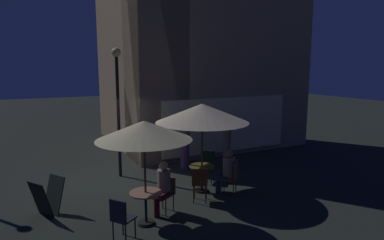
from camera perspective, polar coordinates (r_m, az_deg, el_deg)
ground_plane at (r=10.71m, az=-13.55°, el=-10.23°), size 60.00×60.00×0.00m
cafe_building at (r=14.31m, az=-1.73°, el=14.53°), size 7.74×6.70×9.70m
street_lamp_near_corner at (r=10.68m, az=-12.50°, el=4.49°), size 0.29×0.29×4.06m
menu_sandwich_board at (r=8.83m, az=-23.31°, el=-11.87°), size 0.83×0.80×0.89m
cafe_table_0 at (r=9.55m, az=1.69°, el=-8.97°), size 0.71×0.71×0.75m
cafe_table_1 at (r=7.75m, az=-7.86°, el=-13.46°), size 0.72×0.72×0.75m
patio_umbrella_0 at (r=9.16m, az=1.74°, el=1.15°), size 2.56×2.56×2.50m
patio_umbrella_1 at (r=7.29m, az=-8.13°, el=-1.83°), size 2.09×2.09×2.36m
cafe_chair_0 at (r=10.37m, az=2.61°, el=-7.39°), size 0.60×0.60×0.94m
cafe_chair_1 at (r=8.80m, az=1.33°, el=-10.38°), size 0.54×0.54×0.92m
cafe_chair_2 at (r=9.33m, az=6.87°, el=-9.21°), size 0.59×0.59×0.98m
cafe_chair_3 at (r=7.11m, az=-11.96°, el=-15.67°), size 0.55×0.55×0.92m
cafe_chair_4 at (r=8.34m, az=-4.44°, el=-11.88°), size 0.56×0.56×0.86m
patron_seated_0 at (r=9.32m, az=5.97°, el=-8.34°), size 0.51×0.51×1.27m
patron_seated_1 at (r=8.16m, az=-5.02°, el=-10.89°), size 0.51×0.46×1.28m
patron_standing_2 at (r=11.46m, az=-1.23°, el=-4.16°), size 0.36×0.36×1.73m
patron_standing_3 at (r=11.69m, az=5.93°, el=-3.87°), size 0.30×0.30×1.72m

